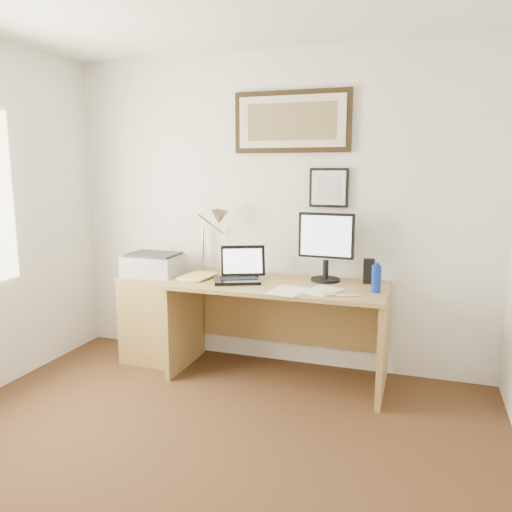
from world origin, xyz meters
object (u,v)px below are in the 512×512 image
at_px(desk, 281,311).
at_px(printer, 154,264).
at_px(lcd_monitor, 326,243).
at_px(side_cabinet, 157,318).
at_px(water_bottle, 376,279).
at_px(laptop, 239,273).
at_px(book, 187,275).

relative_size(desk, printer, 3.64).
xyz_separation_m(desk, lcd_monitor, (0.32, 0.10, 0.53)).
xyz_separation_m(desk, printer, (-1.09, -0.02, 0.30)).
relative_size(side_cabinet, water_bottle, 3.86).
distance_m(water_bottle, lcd_monitor, 0.50).
relative_size(water_bottle, desk, 0.12).
distance_m(water_bottle, laptop, 1.02).
height_order(book, desk, book).
height_order(desk, lcd_monitor, lcd_monitor).
height_order(desk, laptop, laptop).
bearing_deg(desk, laptop, -162.79).
bearing_deg(desk, lcd_monitor, 17.72).
distance_m(lcd_monitor, printer, 1.43).
bearing_deg(printer, side_cabinet, -43.48).
distance_m(laptop, printer, 0.78).
height_order(side_cabinet, book, book).
bearing_deg(water_bottle, book, 178.55).
bearing_deg(desk, book, -173.24).
bearing_deg(water_bottle, side_cabinet, 177.08).
bearing_deg(laptop, desk, 17.21).
bearing_deg(book, lcd_monitor, 10.11).
bearing_deg(lcd_monitor, printer, -175.10).
xyz_separation_m(lcd_monitor, printer, (-1.41, -0.12, -0.22)).
xyz_separation_m(side_cabinet, lcd_monitor, (1.39, 0.14, 0.68)).
relative_size(book, laptop, 0.69).
bearing_deg(printer, laptop, -5.57).
distance_m(side_cabinet, printer, 0.45).
bearing_deg(water_bottle, lcd_monitor, 150.18).
xyz_separation_m(water_bottle, book, (-1.47, 0.04, -0.08)).
xyz_separation_m(desk, laptop, (-0.31, -0.09, 0.29)).
bearing_deg(lcd_monitor, side_cabinet, -174.37).
relative_size(lcd_monitor, printer, 1.18).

